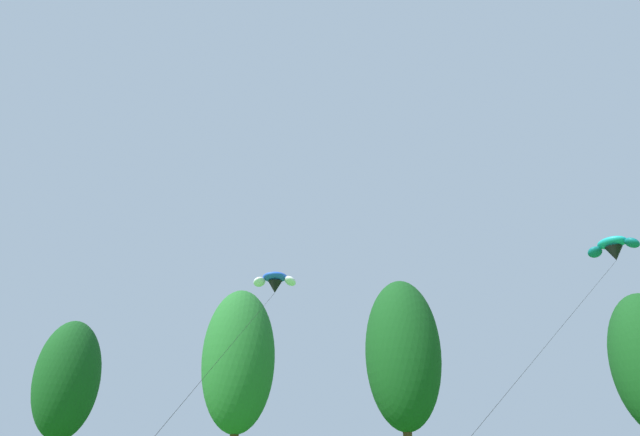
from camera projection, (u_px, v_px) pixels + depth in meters
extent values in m
ellipsoid|color=#144719|center=(67.00, 379.00, 43.07)|extent=(4.93, 4.93, 9.11)
ellipsoid|color=#236628|center=(239.00, 359.00, 40.98)|extent=(5.42, 5.42, 10.54)
ellipsoid|color=#144719|center=(403.00, 353.00, 40.87)|extent=(5.61, 5.61, 11.07)
ellipsoid|color=blue|center=(275.00, 277.00, 32.99)|extent=(1.66, 1.37, 0.68)
ellipsoid|color=white|center=(290.00, 281.00, 32.80)|extent=(1.01, 1.08, 0.83)
ellipsoid|color=white|center=(259.00, 282.00, 32.97)|extent=(0.88, 1.06, 0.83)
cone|color=black|center=(275.00, 287.00, 32.86)|extent=(0.97, 0.97, 0.72)
cylinder|color=black|center=(234.00, 342.00, 22.48)|extent=(3.19, 18.24, 9.02)
ellipsoid|color=teal|center=(612.00, 243.00, 32.66)|extent=(2.03, 1.87, 0.85)
ellipsoid|color=#0F666B|center=(632.00, 243.00, 31.77)|extent=(1.19, 1.18, 1.00)
ellipsoid|color=#0F666B|center=(595.00, 252.00, 33.31)|extent=(1.18, 1.22, 1.00)
cone|color=black|center=(615.00, 254.00, 32.46)|extent=(1.35, 1.35, 0.83)
cylinder|color=black|center=(559.00, 330.00, 24.38)|extent=(9.94, 15.85, 10.69)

